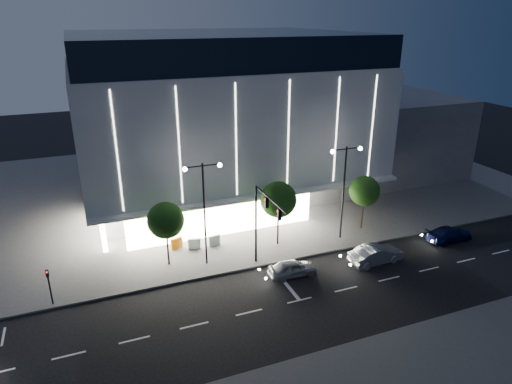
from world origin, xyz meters
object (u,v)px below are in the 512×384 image
object	(u,v)px
car_third	(449,234)
barrier_b	(194,244)
car_lead	(293,268)
barrier_d	(214,240)
tree_left	(166,222)
tree_mid	(279,201)
barrier_c	(177,243)
traffic_mast	(263,215)
street_lamp_west	(204,200)
ped_signal_far	(49,283)
street_lamp_east	(344,179)
tree_right	(364,193)
car_second	(376,254)

from	to	relation	value
car_third	barrier_b	xyz separation A→B (m)	(-22.58, 6.87, -0.03)
car_lead	barrier_d	size ratio (longest dim) A/B	3.65
tree_left	tree_mid	xyz separation A→B (m)	(10.00, 0.00, 0.30)
barrier_b	barrier_c	distance (m)	1.60
traffic_mast	street_lamp_west	world-z (taller)	street_lamp_west
ped_signal_far	tree_mid	distance (m)	19.35
traffic_mast	tree_mid	xyz separation A→B (m)	(3.03, 3.68, -0.69)
street_lamp_west	barrier_c	bearing A→B (deg)	116.70
ped_signal_far	barrier_b	world-z (taller)	ped_signal_far
street_lamp_west	tree_left	size ratio (longest dim) A/B	1.57
traffic_mast	ped_signal_far	distance (m)	16.35
traffic_mast	barrier_b	size ratio (longest dim) A/B	6.43
car_lead	car_third	xyz separation A→B (m)	(16.26, 0.21, -0.01)
ped_signal_far	tree_left	xyz separation A→B (m)	(9.03, 2.52, 2.15)
street_lamp_east	tree_right	size ratio (longest dim) A/B	1.63
tree_mid	car_lead	world-z (taller)	tree_mid
barrier_c	barrier_d	bearing A→B (deg)	-31.35
street_lamp_east	tree_right	bearing A→B (deg)	18.63
tree_mid	barrier_d	distance (m)	6.88
ped_signal_far	barrier_c	size ratio (longest dim) A/B	2.73
tree_left	barrier_b	bearing A→B (deg)	34.93
tree_mid	barrier_c	world-z (taller)	tree_mid
street_lamp_east	tree_left	world-z (taller)	street_lamp_east
street_lamp_west	tree_right	xyz separation A→B (m)	(16.03, 1.02, -2.07)
street_lamp_east	tree_left	size ratio (longest dim) A/B	1.57
ped_signal_far	tree_right	xyz separation A→B (m)	(28.03, 2.52, 2.00)
tree_right	barrier_b	distance (m)	16.77
tree_right	barrier_d	world-z (taller)	tree_right
traffic_mast	tree_mid	size ratio (longest dim) A/B	1.15
ped_signal_far	tree_right	bearing A→B (deg)	5.14
traffic_mast	tree_right	bearing A→B (deg)	17.02
ped_signal_far	car_second	world-z (taller)	ped_signal_far
car_lead	tree_right	bearing A→B (deg)	-59.68
ped_signal_far	barrier_b	size ratio (longest dim) A/B	2.73
tree_left	car_third	world-z (taller)	tree_left
street_lamp_west	tree_right	world-z (taller)	street_lamp_west
traffic_mast	car_third	size ratio (longest dim) A/B	1.52
ped_signal_far	tree_mid	bearing A→B (deg)	7.55
traffic_mast	street_lamp_west	bearing A→B (deg)	146.35
barrier_d	car_third	bearing A→B (deg)	-27.62
tree_right	car_third	distance (m)	8.62
tree_mid	car_second	bearing A→B (deg)	-42.62
car_lead	barrier_d	xyz separation A→B (m)	(-4.50, 7.02, -0.03)
street_lamp_east	ped_signal_far	bearing A→B (deg)	-176.56
street_lamp_west	barrier_c	xyz separation A→B (m)	(-1.78, 3.54, -5.31)
car_third	tree_mid	bearing A→B (deg)	69.38
car_second	barrier_d	bearing A→B (deg)	53.95
tree_mid	car_third	world-z (taller)	tree_mid
car_third	car_second	bearing A→B (deg)	93.64
car_second	barrier_c	size ratio (longest dim) A/B	4.36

